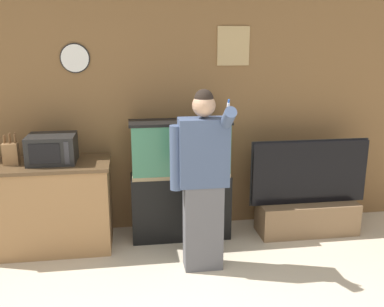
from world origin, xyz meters
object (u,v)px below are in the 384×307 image
(counter_island, at_px, (47,206))
(person_standing, at_px, (202,179))
(aquarium_on_stand, at_px, (180,180))
(tv_on_stand, at_px, (307,206))
(microwave, at_px, (52,149))
(knife_block, at_px, (11,153))

(counter_island, height_order, person_standing, person_standing)
(counter_island, bearing_deg, aquarium_on_stand, 3.08)
(counter_island, relative_size, tv_on_stand, 1.00)
(microwave, distance_m, tv_on_stand, 2.82)
(knife_block, distance_m, aquarium_on_stand, 1.74)
(microwave, xyz_separation_m, person_standing, (1.42, -0.65, -0.18))
(microwave, bearing_deg, counter_island, -170.33)
(microwave, distance_m, person_standing, 1.57)
(microwave, xyz_separation_m, aquarium_on_stand, (1.30, 0.06, -0.41))
(microwave, relative_size, aquarium_on_stand, 0.36)
(aquarium_on_stand, height_order, tv_on_stand, aquarium_on_stand)
(counter_island, bearing_deg, knife_block, -176.55)
(knife_block, xyz_separation_m, person_standing, (1.81, -0.61, -0.15))
(person_standing, bearing_deg, microwave, 155.47)
(knife_block, relative_size, tv_on_stand, 0.24)
(knife_block, height_order, tv_on_stand, knife_block)
(microwave, bearing_deg, tv_on_stand, -1.16)
(microwave, distance_m, aquarium_on_stand, 1.36)
(microwave, height_order, tv_on_stand, microwave)
(aquarium_on_stand, distance_m, tv_on_stand, 1.47)
(aquarium_on_stand, distance_m, person_standing, 0.75)
(counter_island, relative_size, person_standing, 0.78)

